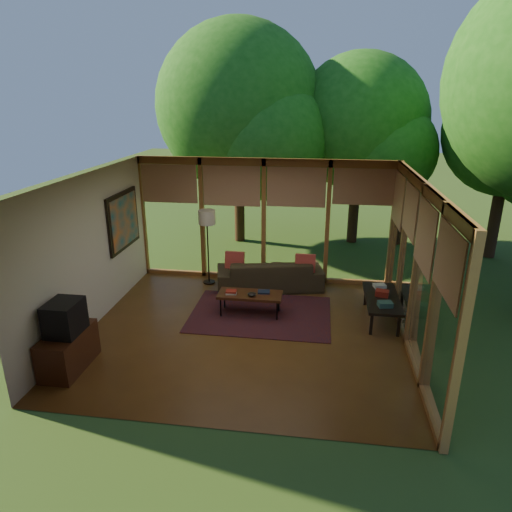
% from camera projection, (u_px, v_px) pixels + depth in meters
% --- Properties ---
extents(floor, '(5.50, 5.50, 0.00)m').
position_uv_depth(floor, '(246.00, 332.00, 8.03)').
color(floor, brown).
rests_on(floor, ground).
extents(ceiling, '(5.50, 5.50, 0.00)m').
position_uv_depth(ceiling, '(244.00, 179.00, 7.13)').
color(ceiling, silver).
rests_on(ceiling, ground).
extents(wall_left, '(0.04, 5.00, 2.70)m').
position_uv_depth(wall_left, '(90.00, 252.00, 7.95)').
color(wall_left, silver).
rests_on(wall_left, ground).
extents(wall_front, '(5.50, 0.04, 2.70)m').
position_uv_depth(wall_front, '(210.00, 333.00, 5.25)').
color(wall_front, silver).
rests_on(wall_front, ground).
extents(window_wall_back, '(5.50, 0.12, 2.70)m').
position_uv_depth(window_wall_back, '(264.00, 221.00, 9.92)').
color(window_wall_back, '#9E6331').
rests_on(window_wall_back, ground).
extents(window_wall_right, '(0.12, 5.00, 2.70)m').
position_uv_depth(window_wall_right, '(416.00, 268.00, 7.22)').
color(window_wall_right, '#9E6331').
rests_on(window_wall_right, ground).
extents(tree_nw, '(4.33, 4.33, 5.81)m').
position_uv_depth(tree_nw, '(239.00, 107.00, 11.97)').
color(tree_nw, '#3E2416').
rests_on(tree_nw, ground).
extents(tree_ne, '(3.54, 3.54, 5.04)m').
position_uv_depth(tree_ne, '(360.00, 122.00, 11.97)').
color(tree_ne, '#3E2416').
rests_on(tree_ne, ground).
extents(tree_far, '(3.10, 3.10, 4.69)m').
position_uv_depth(tree_far, '(511.00, 131.00, 10.75)').
color(tree_far, '#3E2416').
rests_on(tree_far, ground).
extents(rug, '(2.63, 1.86, 0.01)m').
position_uv_depth(rug, '(261.00, 314.00, 8.67)').
color(rug, maroon).
rests_on(rug, floor).
extents(sofa, '(2.36, 1.34, 0.65)m').
position_uv_depth(sofa, '(270.00, 274.00, 9.77)').
color(sofa, '#392F1C').
rests_on(sofa, floor).
extents(pillow_left, '(0.40, 0.22, 0.42)m').
position_uv_depth(pillow_left, '(235.00, 261.00, 9.73)').
color(pillow_left, maroon).
rests_on(pillow_left, sofa).
extents(pillow_right, '(0.42, 0.22, 0.44)m').
position_uv_depth(pillow_right, '(305.00, 265.00, 9.53)').
color(pillow_right, maroon).
rests_on(pillow_right, sofa).
extents(ct_book_lower, '(0.22, 0.18, 0.03)m').
position_uv_depth(ct_book_lower, '(231.00, 293.00, 8.53)').
color(ct_book_lower, beige).
rests_on(ct_book_lower, coffee_table).
extents(ct_book_upper, '(0.20, 0.16, 0.03)m').
position_uv_depth(ct_book_upper, '(231.00, 291.00, 8.52)').
color(ct_book_upper, maroon).
rests_on(ct_book_upper, coffee_table).
extents(ct_book_side, '(0.24, 0.19, 0.03)m').
position_uv_depth(ct_book_side, '(264.00, 292.00, 8.57)').
color(ct_book_side, black).
rests_on(ct_book_side, coffee_table).
extents(ct_bowl, '(0.16, 0.16, 0.07)m').
position_uv_depth(ct_bowl, '(252.00, 294.00, 8.43)').
color(ct_bowl, black).
rests_on(ct_bowl, coffee_table).
extents(media_cabinet, '(0.50, 1.00, 0.60)m').
position_uv_depth(media_cabinet, '(68.00, 350.00, 6.88)').
color(media_cabinet, '#4A2414').
rests_on(media_cabinet, floor).
extents(television, '(0.45, 0.55, 0.50)m').
position_uv_depth(television, '(64.00, 318.00, 6.70)').
color(television, black).
rests_on(television, media_cabinet).
extents(console_book_a, '(0.27, 0.22, 0.09)m').
position_uv_depth(console_book_a, '(385.00, 304.00, 7.94)').
color(console_book_a, '#30544E').
rests_on(console_book_a, side_console).
extents(console_book_b, '(0.27, 0.22, 0.11)m').
position_uv_depth(console_book_b, '(382.00, 293.00, 8.35)').
color(console_book_b, maroon).
rests_on(console_book_b, side_console).
extents(console_book_c, '(0.26, 0.22, 0.06)m').
position_uv_depth(console_book_c, '(380.00, 286.00, 8.73)').
color(console_book_c, beige).
rests_on(console_book_c, side_console).
extents(floor_lamp, '(0.36, 0.36, 1.65)m').
position_uv_depth(floor_lamp, '(207.00, 221.00, 9.66)').
color(floor_lamp, black).
rests_on(floor_lamp, floor).
extents(coffee_table, '(1.20, 0.50, 0.43)m').
position_uv_depth(coffee_table, '(250.00, 295.00, 8.55)').
color(coffee_table, '#4A2414').
rests_on(coffee_table, floor).
extents(side_console, '(0.60, 1.40, 0.46)m').
position_uv_depth(side_console, '(382.00, 299.00, 8.34)').
color(side_console, black).
rests_on(side_console, floor).
extents(wall_painting, '(0.06, 1.35, 1.15)m').
position_uv_depth(wall_painting, '(124.00, 221.00, 9.18)').
color(wall_painting, black).
rests_on(wall_painting, wall_left).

